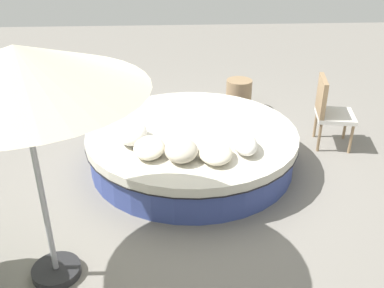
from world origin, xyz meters
The scene contains 10 objects.
ground_plane centered at (0.00, 0.00, 0.00)m, with size 16.00×16.00×0.00m, color gray.
round_bed centered at (0.00, 0.00, 0.25)m, with size 2.69×2.69×0.49m.
throw_pillow_0 centered at (0.24, -0.73, 0.60)m, with size 0.55×0.35×0.22m, color white.
throw_pillow_1 centered at (0.58, -0.52, 0.57)m, with size 0.53×0.36×0.16m, color beige.
throw_pillow_2 centered at (0.71, -0.16, 0.60)m, with size 0.47×0.37×0.21m, color beige.
throw_pillow_3 centered at (0.73, 0.22, 0.57)m, with size 0.51×0.38×0.15m, color beige.
throw_pillow_4 centered at (0.55, 0.58, 0.58)m, with size 0.51×0.29×0.18m, color white.
patio_chair centered at (-0.45, 1.91, 0.56)m, with size 0.60×0.59×0.98m.
patio_umbrella centered at (1.92, -1.34, 1.94)m, with size 1.90×1.90×2.13m.
side_table centered at (-1.77, 0.87, 0.25)m, with size 0.42×0.42×0.51m, color #997A56.
Camera 1 is at (4.98, -0.27, 2.94)m, focal length 41.09 mm.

